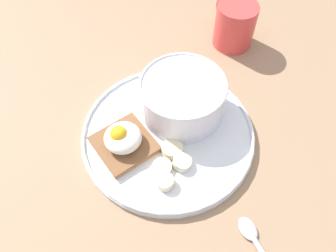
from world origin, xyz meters
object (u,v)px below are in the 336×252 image
oatmeal_bowl (182,98)px  poached_egg (122,137)px  banana_slice_back (165,182)px  banana_slice_left (182,162)px  toast_slice (124,144)px  banana_slice_right (172,149)px  spoon (257,243)px  coffee_mug (234,24)px  banana_slice_front (162,167)px

oatmeal_bowl → poached_egg: (-12.06, -1.92, -0.69)cm
banana_slice_back → banana_slice_left: bearing=22.9°
toast_slice → banana_slice_right: (6.39, -4.63, 0.05)cm
banana_slice_right → spoon: (3.41, -18.26, -1.32)cm
toast_slice → coffee_mug: 33.67cm
banana_slice_front → banana_slice_left: (3.08, -0.83, 0.21)cm
oatmeal_bowl → banana_slice_back: 14.71cm
banana_slice_right → coffee_mug: size_ratio=0.44×
banana_slice_back → banana_slice_right: 5.81cm
banana_slice_back → toast_slice: bearing=106.4°
oatmeal_bowl → banana_slice_front: 12.40cm
banana_slice_left → banana_slice_right: 2.82cm
banana_slice_right → spoon: banana_slice_right is taller
banana_slice_back → banana_slice_front: bearing=71.3°
banana_slice_back → spoon: bearing=-62.7°
banana_slice_back → banana_slice_right: same height
oatmeal_bowl → banana_slice_front: size_ratio=3.31×
poached_egg → banana_slice_left: (6.68, -7.49, -2.03)cm
coffee_mug → banana_slice_left: bearing=-139.1°
banana_slice_right → poached_egg: bearing=144.1°
banana_slice_right → coffee_mug: (24.33, 18.10, 2.89)cm
oatmeal_bowl → poached_egg: bearing=-170.9°
banana_slice_left → spoon: 15.83cm
poached_egg → banana_slice_left: 10.24cm
oatmeal_bowl → banana_slice_front: (-8.46, -8.58, -2.93)cm
toast_slice → coffee_mug: coffee_mug is taller
toast_slice → banana_slice_left: size_ratio=2.80×
oatmeal_bowl → poached_egg: 12.23cm
poached_egg → spoon: size_ratio=0.55×
banana_slice_left → banana_slice_back: same height
toast_slice → coffee_mug: bearing=23.7°
banana_slice_left → poached_egg: bearing=131.7°
toast_slice → coffee_mug: (30.72, 13.48, 2.93)cm
oatmeal_bowl → banana_slice_back: bearing=-130.1°
toast_slice → spoon: (9.80, -22.89, -1.27)cm
spoon → oatmeal_bowl: bearing=85.0°
poached_egg → banana_slice_front: poached_egg is taller
banana_slice_left → banana_slice_right: same height
oatmeal_bowl → spoon: bearing=-95.0°
coffee_mug → spoon: size_ratio=1.05×
poached_egg → spoon: bearing=-66.7°
poached_egg → banana_slice_back: 9.76cm
oatmeal_bowl → banana_slice_front: oatmeal_bowl is taller
toast_slice → poached_egg: (-0.08, 0.05, 2.09)cm
toast_slice → spoon: 24.93cm
coffee_mug → spoon: 42.16cm
poached_egg → banana_slice_back: bearing=-73.3°
toast_slice → banana_slice_right: banana_slice_right is taller
banana_slice_left → banana_slice_right: size_ratio=0.70×
oatmeal_bowl → banana_slice_left: 11.18cm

